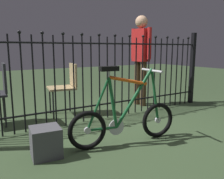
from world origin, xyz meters
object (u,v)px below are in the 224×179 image
at_px(chair_tan, 66,84).
at_px(person_visitor, 141,53).
at_px(display_crate, 46,142).
at_px(bicycle, 125,118).

height_order(chair_tan, person_visitor, person_visitor).
bearing_deg(display_crate, bicycle, -9.49).
height_order(bicycle, chair_tan, bicycle).
bearing_deg(person_visitor, chair_tan, 175.25).
distance_m(bicycle, person_visitor, 1.99).
bearing_deg(bicycle, person_visitor, 45.71).
bearing_deg(bicycle, chair_tan, 94.39).
xyz_separation_m(chair_tan, person_visitor, (1.42, -0.12, 0.48)).
height_order(person_visitor, display_crate, person_visitor).
height_order(bicycle, display_crate, bicycle).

